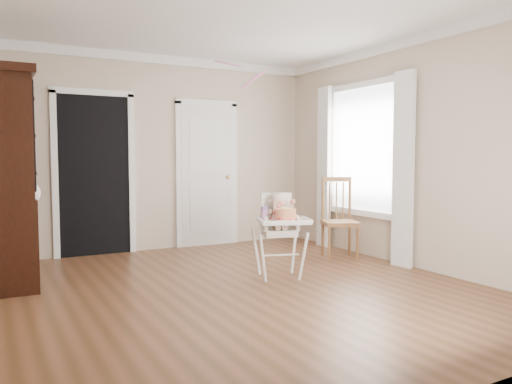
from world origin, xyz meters
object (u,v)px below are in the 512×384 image
sippy_cup (264,213)px  dining_chair (339,220)px  high_chair (279,225)px  china_cabinet (5,179)px  cake (286,215)px

sippy_cup → dining_chair: size_ratio=0.17×
high_chair → china_cabinet: size_ratio=0.43×
high_chair → sippy_cup: bearing=-152.9°
sippy_cup → china_cabinet: bearing=154.7°
sippy_cup → china_cabinet: (-2.38, 1.13, 0.36)m
cake → dining_chair: bearing=30.7°
high_chair → cake: size_ratio=3.31×
sippy_cup → dining_chair: (1.43, 0.57, -0.23)m
dining_chair → china_cabinet: bearing=-165.0°
high_chair → cake: (-0.06, -0.23, 0.14)m
high_chair → china_cabinet: china_cabinet is taller
high_chair → cake: bearing=-87.2°
high_chair → china_cabinet: 2.85m
sippy_cup → high_chair: bearing=8.7°
high_chair → sippy_cup: (-0.20, -0.03, 0.15)m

